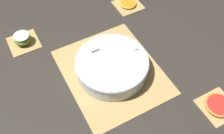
{
  "coord_description": "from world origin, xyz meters",
  "views": [
    {
      "loc": [
        0.53,
        -0.28,
        0.82
      ],
      "look_at": [
        0.0,
        0.0,
        0.03
      ],
      "focal_mm": 42.0,
      "sensor_mm": 36.0,
      "label": 1
    }
  ],
  "objects": [
    {
      "name": "orange_slice_whole",
      "position": [
        -0.31,
        0.26,
        0.01
      ],
      "size": [
        0.08,
        0.08,
        0.01
      ],
      "color": "orange",
      "rests_on": "coaster_mat_far_left"
    },
    {
      "name": "bamboo_mat_center",
      "position": [
        0.0,
        0.0,
        0.0
      ],
      "size": [
        0.42,
        0.35,
        0.01
      ],
      "color": "tan",
      "rests_on": "ground_plane"
    },
    {
      "name": "coaster_mat_far_right",
      "position": [
        0.31,
        0.26,
        0.0
      ],
      "size": [
        0.12,
        0.12,
        0.01
      ],
      "color": "tan",
      "rests_on": "ground_plane"
    },
    {
      "name": "coaster_mat_near_left",
      "position": [
        -0.31,
        -0.26,
        0.0
      ],
      "size": [
        0.12,
        0.12,
        0.01
      ],
      "color": "tan",
      "rests_on": "ground_plane"
    },
    {
      "name": "grapefruit_slice",
      "position": [
        0.31,
        0.26,
        0.01
      ],
      "size": [
        0.1,
        0.1,
        0.01
      ],
      "color": "red",
      "rests_on": "coaster_mat_far_right"
    },
    {
      "name": "coaster_mat_far_left",
      "position": [
        -0.31,
        0.26,
        0.0
      ],
      "size": [
        0.12,
        0.12,
        0.01
      ],
      "color": "tan",
      "rests_on": "ground_plane"
    },
    {
      "name": "fruit_salad_bowl",
      "position": [
        -0.0,
        0.0,
        0.04
      ],
      "size": [
        0.28,
        0.28,
        0.08
      ],
      "color": "silver",
      "rests_on": "bamboo_mat_center"
    },
    {
      "name": "ground_plane",
      "position": [
        0.0,
        0.0,
        0.0
      ],
      "size": [
        6.0,
        6.0,
        0.0
      ],
      "primitive_type": "plane",
      "color": "#2D2823"
    },
    {
      "name": "apple_half",
      "position": [
        -0.31,
        -0.26,
        0.03
      ],
      "size": [
        0.07,
        0.07,
        0.04
      ],
      "color": "#7FAD38",
      "rests_on": "coaster_mat_near_left"
    }
  ]
}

